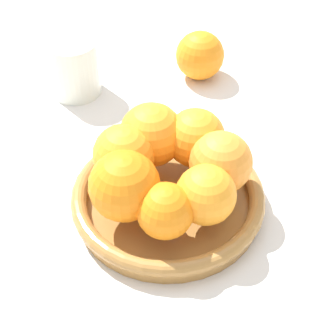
# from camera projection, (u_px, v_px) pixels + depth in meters

# --- Properties ---
(ground_plane) EXTENTS (4.00, 4.00, 0.00)m
(ground_plane) POSITION_uv_depth(u_px,v_px,m) (168.00, 208.00, 0.70)
(ground_plane) COLOR silver
(fruit_bowl) EXTENTS (0.24, 0.24, 0.03)m
(fruit_bowl) POSITION_uv_depth(u_px,v_px,m) (168.00, 199.00, 0.69)
(fruit_bowl) COLOR #A57238
(fruit_bowl) RESTS_ON ground_plane
(orange_pile) EXTENTS (0.19, 0.19, 0.08)m
(orange_pile) POSITION_uv_depth(u_px,v_px,m) (166.00, 164.00, 0.66)
(orange_pile) COLOR orange
(orange_pile) RESTS_ON fruit_bowl
(stray_orange) EXTENTS (0.08, 0.08, 0.08)m
(stray_orange) POSITION_uv_depth(u_px,v_px,m) (200.00, 55.00, 0.88)
(stray_orange) COLOR orange
(stray_orange) RESTS_ON ground_plane
(drinking_glass) EXTENTS (0.08, 0.08, 0.09)m
(drinking_glass) POSITION_uv_depth(u_px,v_px,m) (74.00, 67.00, 0.85)
(drinking_glass) COLOR silver
(drinking_glass) RESTS_ON ground_plane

